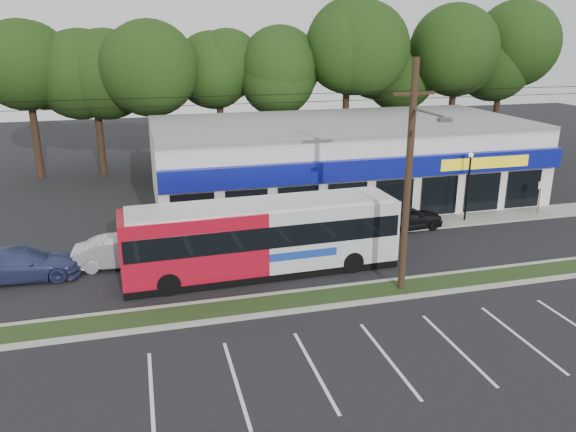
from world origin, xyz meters
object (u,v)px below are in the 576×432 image
at_px(car_silver, 122,252).
at_px(car_blue, 22,264).
at_px(metrobus, 262,236).
at_px(utility_pole, 406,172).
at_px(sign_post, 540,192).
at_px(pedestrian_a, 326,221).
at_px(lamp_post, 469,179).
at_px(pedestrian_b, 351,223).
at_px(car_dark, 406,217).

bearing_deg(car_silver, car_blue, 97.76).
bearing_deg(car_silver, metrobus, -108.22).
xyz_separation_m(utility_pole, sign_post, (13.17, 7.65, -3.86)).
distance_m(sign_post, pedestrian_a, 14.02).
distance_m(lamp_post, car_blue, 24.60).
distance_m(utility_pole, lamp_post, 11.67).
relative_size(utility_pole, pedestrian_b, 27.49).
relative_size(car_blue, pedestrian_b, 2.86).
bearing_deg(pedestrian_a, lamp_post, 151.77).
relative_size(pedestrian_a, pedestrian_b, 0.98).
xyz_separation_m(utility_pole, lamp_post, (8.17, 7.87, -2.74)).
bearing_deg(metrobus, car_silver, 157.19).
height_order(lamp_post, sign_post, lamp_post).
distance_m(car_silver, pedestrian_a, 11.10).
height_order(car_dark, pedestrian_b, pedestrian_b).
bearing_deg(pedestrian_b, car_silver, 26.93).
relative_size(car_silver, pedestrian_a, 2.54).
bearing_deg(utility_pole, pedestrian_a, 96.27).
bearing_deg(pedestrian_a, utility_pole, 66.13).
xyz_separation_m(lamp_post, car_silver, (-20.00, -1.80, -1.92)).
bearing_deg(car_dark, car_silver, 88.65).
distance_m(pedestrian_a, pedestrian_b, 1.43).
relative_size(sign_post, pedestrian_a, 1.24).
relative_size(metrobus, car_blue, 2.50).
bearing_deg(sign_post, car_silver, -176.40).
distance_m(sign_post, metrobus, 18.96).
bearing_deg(pedestrian_a, car_dark, 148.60).
bearing_deg(pedestrian_b, car_blue, 27.24).
bearing_deg(sign_post, lamp_post, 177.42).
xyz_separation_m(metrobus, car_dark, (9.39, 3.89, -1.10)).
bearing_deg(pedestrian_b, lamp_post, -149.47).
bearing_deg(car_silver, pedestrian_a, -79.37).
distance_m(lamp_post, pedestrian_b, 8.01).
bearing_deg(metrobus, sign_post, 10.68).
bearing_deg(car_dark, car_blue, 88.63).
xyz_separation_m(car_blue, pedestrian_b, (16.68, 1.18, 0.15)).
bearing_deg(pedestrian_a, car_silver, -22.37).
distance_m(lamp_post, car_dark, 4.58).
distance_m(car_dark, pedestrian_b, 3.68).
bearing_deg(lamp_post, car_dark, -174.36).
height_order(utility_pole, sign_post, utility_pole).
distance_m(lamp_post, car_silver, 20.17).
bearing_deg(car_dark, lamp_post, -90.72).
relative_size(sign_post, car_dark, 0.51).
xyz_separation_m(car_silver, pedestrian_b, (12.25, 0.80, 0.16)).
height_order(utility_pole, pedestrian_a, utility_pole).
relative_size(metrobus, car_silver, 2.87).
bearing_deg(pedestrian_a, car_blue, -23.19).
xyz_separation_m(utility_pole, car_blue, (-16.26, 5.69, -4.66)).
bearing_deg(sign_post, metrobus, -167.59).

